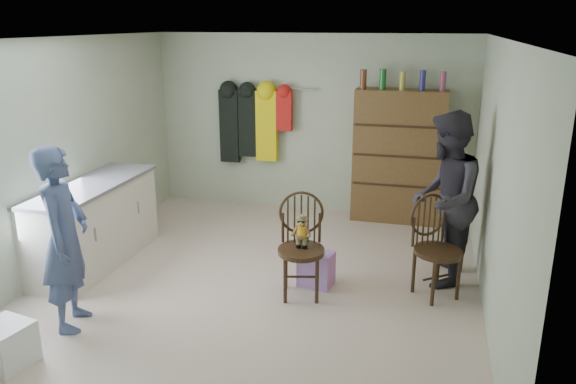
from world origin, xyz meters
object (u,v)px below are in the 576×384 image
(chair_front, at_px, (301,240))
(chair_far, at_px, (435,243))
(counter, at_px, (94,223))
(dresser, at_px, (398,156))

(chair_front, xyz_separation_m, chair_far, (1.28, 0.32, -0.03))
(chair_far, bearing_deg, chair_front, 155.82)
(counter, height_order, chair_far, chair_far)
(counter, xyz_separation_m, dresser, (3.20, 2.30, 0.44))
(counter, xyz_separation_m, chair_front, (2.43, -0.17, 0.11))
(counter, distance_m, chair_front, 2.44)
(chair_far, xyz_separation_m, dresser, (-0.51, 2.14, 0.36))
(chair_front, height_order, dresser, dresser)
(counter, height_order, chair_front, chair_front)
(chair_far, height_order, dresser, dresser)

